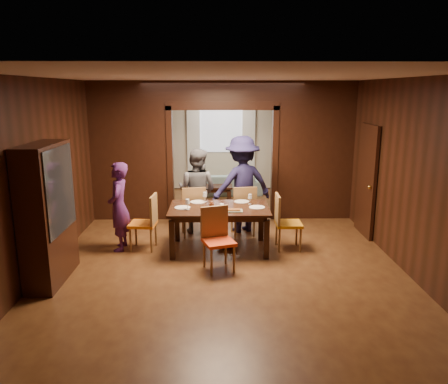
{
  "coord_description": "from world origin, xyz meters",
  "views": [
    {
      "loc": [
        -0.12,
        -7.5,
        2.72
      ],
      "look_at": [
        -0.0,
        -0.4,
        1.05
      ],
      "focal_mm": 35.0,
      "sensor_mm": 36.0,
      "label": 1
    }
  ],
  "objects_px": {
    "sofa": "(226,184)",
    "coffee_table": "(216,194)",
    "person_purple": "(119,207)",
    "person_navy": "(242,184)",
    "person_grey": "(197,191)",
    "chair_left": "(143,222)",
    "hutch": "(47,214)",
    "chair_right": "(289,222)",
    "chair_far_r": "(243,210)",
    "chair_far_l": "(193,210)",
    "dining_table": "(219,228)",
    "chair_near": "(219,240)"
  },
  "relations": [
    {
      "from": "sofa",
      "to": "coffee_table",
      "type": "distance_m",
      "value": 0.85
    },
    {
      "from": "person_purple",
      "to": "person_navy",
      "type": "distance_m",
      "value": 2.39
    },
    {
      "from": "person_grey",
      "to": "sofa",
      "type": "distance_m",
      "value": 3.28
    },
    {
      "from": "person_grey",
      "to": "coffee_table",
      "type": "relative_size",
      "value": 2.05
    },
    {
      "from": "chair_left",
      "to": "hutch",
      "type": "xyz_separation_m",
      "value": [
        -1.12,
        -1.25,
        0.52
      ]
    },
    {
      "from": "chair_left",
      "to": "chair_right",
      "type": "relative_size",
      "value": 1.0
    },
    {
      "from": "coffee_table",
      "to": "chair_right",
      "type": "distance_m",
      "value": 3.57
    },
    {
      "from": "person_navy",
      "to": "chair_far_r",
      "type": "relative_size",
      "value": 1.93
    },
    {
      "from": "chair_right",
      "to": "person_grey",
      "type": "bearing_deg",
      "value": 59.06
    },
    {
      "from": "hutch",
      "to": "sofa",
      "type": "bearing_deg",
      "value": 63.67
    },
    {
      "from": "sofa",
      "to": "hutch",
      "type": "distance_m",
      "value": 6.01
    },
    {
      "from": "person_grey",
      "to": "chair_far_l",
      "type": "relative_size",
      "value": 1.69
    },
    {
      "from": "dining_table",
      "to": "chair_far_l",
      "type": "distance_m",
      "value": 0.94
    },
    {
      "from": "person_navy",
      "to": "coffee_table",
      "type": "distance_m",
      "value": 2.47
    },
    {
      "from": "chair_far_l",
      "to": "chair_far_r",
      "type": "xyz_separation_m",
      "value": [
        0.95,
        0.03,
        0.0
      ]
    },
    {
      "from": "coffee_table",
      "to": "chair_far_r",
      "type": "distance_m",
      "value": 2.59
    },
    {
      "from": "chair_near",
      "to": "chair_right",
      "type": "bearing_deg",
      "value": 17.52
    },
    {
      "from": "hutch",
      "to": "chair_left",
      "type": "bearing_deg",
      "value": 47.99
    },
    {
      "from": "dining_table",
      "to": "chair_far_r",
      "type": "distance_m",
      "value": 0.94
    },
    {
      "from": "person_purple",
      "to": "person_grey",
      "type": "height_order",
      "value": "person_grey"
    },
    {
      "from": "person_purple",
      "to": "coffee_table",
      "type": "bearing_deg",
      "value": 150.45
    },
    {
      "from": "person_purple",
      "to": "sofa",
      "type": "distance_m",
      "value": 4.56
    },
    {
      "from": "person_navy",
      "to": "chair_far_r",
      "type": "bearing_deg",
      "value": 70.91
    },
    {
      "from": "person_grey",
      "to": "chair_near",
      "type": "xyz_separation_m",
      "value": [
        0.41,
        -1.87,
        -0.34
      ]
    },
    {
      "from": "sofa",
      "to": "chair_right",
      "type": "height_order",
      "value": "chair_right"
    },
    {
      "from": "person_navy",
      "to": "chair_right",
      "type": "height_order",
      "value": "person_navy"
    },
    {
      "from": "coffee_table",
      "to": "chair_far_r",
      "type": "relative_size",
      "value": 0.82
    },
    {
      "from": "chair_left",
      "to": "chair_near",
      "type": "height_order",
      "value": "same"
    },
    {
      "from": "coffee_table",
      "to": "chair_far_r",
      "type": "bearing_deg",
      "value": -78.54
    },
    {
      "from": "sofa",
      "to": "chair_far_l",
      "type": "distance_m",
      "value": 3.44
    },
    {
      "from": "sofa",
      "to": "chair_far_l",
      "type": "height_order",
      "value": "chair_far_l"
    },
    {
      "from": "hutch",
      "to": "chair_far_r",
      "type": "bearing_deg",
      "value": 34.78
    },
    {
      "from": "sofa",
      "to": "hutch",
      "type": "relative_size",
      "value": 0.95
    },
    {
      "from": "dining_table",
      "to": "chair_near",
      "type": "bearing_deg",
      "value": -90.73
    },
    {
      "from": "chair_left",
      "to": "hutch",
      "type": "bearing_deg",
      "value": -37.18
    },
    {
      "from": "person_purple",
      "to": "dining_table",
      "type": "xyz_separation_m",
      "value": [
        1.72,
        -0.04,
        -0.39
      ]
    },
    {
      "from": "person_navy",
      "to": "hutch",
      "type": "xyz_separation_m",
      "value": [
        -2.9,
        -2.24,
        0.07
      ]
    },
    {
      "from": "person_purple",
      "to": "chair_far_r",
      "type": "bearing_deg",
      "value": 106.78
    },
    {
      "from": "sofa",
      "to": "chair_right",
      "type": "xyz_separation_m",
      "value": [
        1.0,
        -4.14,
        0.21
      ]
    },
    {
      "from": "chair_far_r",
      "to": "hutch",
      "type": "relative_size",
      "value": 0.48
    },
    {
      "from": "person_navy",
      "to": "chair_left",
      "type": "distance_m",
      "value": 2.08
    },
    {
      "from": "sofa",
      "to": "chair_near",
      "type": "xyz_separation_m",
      "value": [
        -0.21,
        -5.04,
        0.21
      ]
    },
    {
      "from": "person_purple",
      "to": "chair_left",
      "type": "xyz_separation_m",
      "value": [
        0.39,
        0.0,
        -0.28
      ]
    },
    {
      "from": "person_navy",
      "to": "chair_left",
      "type": "relative_size",
      "value": 1.93
    },
    {
      "from": "sofa",
      "to": "person_grey",
      "type": "bearing_deg",
      "value": 75.48
    },
    {
      "from": "dining_table",
      "to": "chair_far_l",
      "type": "bearing_deg",
      "value": 121.97
    },
    {
      "from": "person_grey",
      "to": "hutch",
      "type": "xyz_separation_m",
      "value": [
        -2.03,
        -2.18,
        0.18
      ]
    },
    {
      "from": "person_navy",
      "to": "chair_right",
      "type": "xyz_separation_m",
      "value": [
        0.75,
        -1.03,
        -0.45
      ]
    },
    {
      "from": "dining_table",
      "to": "person_grey",
      "type": "bearing_deg",
      "value": 113.17
    },
    {
      "from": "chair_far_l",
      "to": "chair_near",
      "type": "relative_size",
      "value": 1.0
    }
  ]
}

